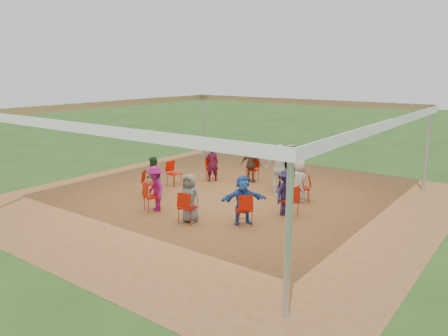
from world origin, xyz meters
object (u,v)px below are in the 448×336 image
Objects in this scene: person_seated_0 at (286,192)px; person_seated_5 at (153,177)px; laptop at (282,193)px; chair_2 at (287,177)px; person_seated_7 at (189,198)px; cable_coil at (247,198)px; standing_person at (280,169)px; person_seated_1 at (300,181)px; person_seated_3 at (251,164)px; chair_9 at (244,209)px; chair_3 at (252,170)px; chair_4 at (212,169)px; chair_7 at (152,197)px; person_seated_6 at (155,188)px; chair_0 at (290,201)px; person_seated_8 at (243,200)px; chair_8 at (188,208)px; chair_5 at (174,174)px; person_seated_4 at (212,164)px; person_seated_2 at (284,171)px; chair_6 at (150,184)px; chair_1 at (303,188)px.

person_seated_0 is 4.57m from person_seated_5.
chair_2 is at bearing 31.29° from laptop.
person_seated_7 is 3.60× the size of cable_coil.
standing_person is 1.61m from cable_coil.
person_seated_1 is 2.83m from person_seated_3.
person_seated_1 reaches higher than chair_9.
chair_4 is at bearing 18.00° from chair_3.
chair_7 reaches higher than cable_coil.
person_seated_7 is (1.48, -0.15, 0.00)m from person_seated_6.
chair_0 is 0.53× the size of standing_person.
person_seated_0 is (3.41, 2.07, 0.24)m from chair_7.
person_seated_3 is 4.19× the size of laptop.
cable_coil is at bearing 91.73° from person_seated_5.
chair_7 is 2.91m from person_seated_8.
chair_2 is 2.91m from person_seated_0.
chair_8 is (1.55, -0.16, 0.00)m from chair_7.
chair_4 is 1.55m from person_seated_3.
person_seated_3 reaches higher than chair_4.
chair_5 is 1.55m from person_seated_4.
person_seated_5 reaches higher than chair_9.
chair_5 is at bearing 71.55° from person_seated_1.
person_seated_0 is 1.00× the size of person_seated_6.
chair_7 is 1.56m from chair_8.
person_seated_6 reaches higher than cable_coil.
chair_5 is at bearing 34.08° from person_seated_3.
standing_person reaches higher than person_seated_2.
person_seated_3 and person_seated_8 have the same top height.
person_seated_8 is at bearing 54.00° from person_seated_5.
chair_0 is at bearing 72.00° from chair_6.
chair_8 reaches higher than cable_coil.
chair_6 is 4.69m from person_seated_0.
person_seated_8 reaches higher than cable_coil.
chair_0 is at bearing 162.00° from chair_1.
person_seated_0 and person_seated_7 have the same top height.
chair_4 and chair_7 have the same top height.
chair_4 reaches higher than cable_coil.
chair_9 is 0.66× the size of person_seated_4.
laptop is (0.43, 1.38, -0.05)m from person_seated_8.
chair_0 is 0.66× the size of person_seated_1.
person_seated_3 is at bearing 126.00° from person_seated_5.
person_seated_5 reaches higher than chair_3.
chair_0 is at bearing 71.55° from person_seated_5.
chair_0 is at bearing 34.08° from person_seated_7.
laptop is at bearing 141.20° from person_seated_2.
chair_9 is at bearing 166.29° from person_seated_0.
chair_3 is 2.97m from chair_5.
person_seated_4 is at bearing -31.67° from standing_person.
chair_4 is at bearing 71.55° from person_seated_0.
person_seated_2 is 0.51m from standing_person.
person_seated_7 reaches higher than cable_coil.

